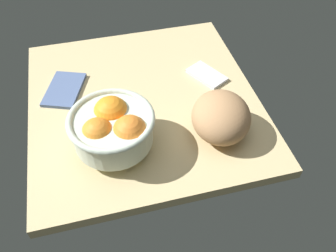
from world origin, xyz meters
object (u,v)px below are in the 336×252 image
bread_loaf (221,117)px  napkin_folded (64,90)px  fruit_bowl (113,128)px  napkin_spare (207,75)px

bread_loaf → napkin_folded: bread_loaf is taller
fruit_bowl → bread_loaf: (1.64, 26.78, -1.59)cm
bread_loaf → napkin_spare: bread_loaf is taller
fruit_bowl → bread_loaf: bearing=86.5°
bread_loaf → napkin_spare: bearing=169.6°
bread_loaf → napkin_spare: (-22.13, 4.07, -5.04)cm
napkin_folded → fruit_bowl: bearing=24.9°
fruit_bowl → napkin_folded: size_ratio=1.41×
napkin_folded → napkin_spare: 42.40cm
napkin_spare → bread_loaf: bearing=-10.4°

